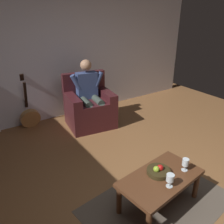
% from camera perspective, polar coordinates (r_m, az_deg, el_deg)
% --- Properties ---
extents(ground_plane, '(7.36, 7.36, 0.00)m').
position_cam_1_polar(ground_plane, '(3.02, 13.39, -20.38)').
color(ground_plane, brown).
extents(wall_back, '(6.54, 0.06, 2.61)m').
position_cam_1_polar(wall_back, '(4.76, -12.56, 14.04)').
color(wall_back, silver).
rests_on(wall_back, ground).
extents(rug, '(1.78, 1.32, 0.01)m').
position_cam_1_polar(rug, '(2.95, 11.26, -21.28)').
color(rug, brown).
rests_on(rug, ground).
extents(armchair, '(0.93, 0.84, 0.99)m').
position_cam_1_polar(armchair, '(4.46, -5.59, 0.99)').
color(armchair, '#3F181C').
rests_on(armchair, ground).
extents(person_seated, '(0.65, 0.62, 1.26)m').
position_cam_1_polar(person_seated, '(4.32, -5.64, 4.93)').
color(person_seated, '#364573').
rests_on(person_seated, ground).
extents(coffee_table, '(1.01, 0.64, 0.40)m').
position_cam_1_polar(coffee_table, '(2.73, 11.83, -16.33)').
color(coffee_table, '#522F1B').
rests_on(coffee_table, ground).
extents(guitar, '(0.37, 0.30, 1.02)m').
position_cam_1_polar(guitar, '(4.66, -19.55, -0.98)').
color(guitar, '#A97842').
rests_on(guitar, ground).
extents(wine_glass_near, '(0.08, 0.08, 0.15)m').
position_cam_1_polar(wine_glass_near, '(2.53, 14.13, -15.60)').
color(wine_glass_near, silver).
rests_on(wine_glass_near, coffee_table).
extents(wine_glass_far, '(0.07, 0.07, 0.15)m').
position_cam_1_polar(wine_glass_far, '(2.79, 17.63, -11.87)').
color(wine_glass_far, silver).
rests_on(wine_glass_far, coffee_table).
extents(fruit_bowl, '(0.26, 0.26, 0.11)m').
position_cam_1_polar(fruit_bowl, '(2.71, 11.37, -14.06)').
color(fruit_bowl, '#312814').
rests_on(fruit_bowl, coffee_table).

